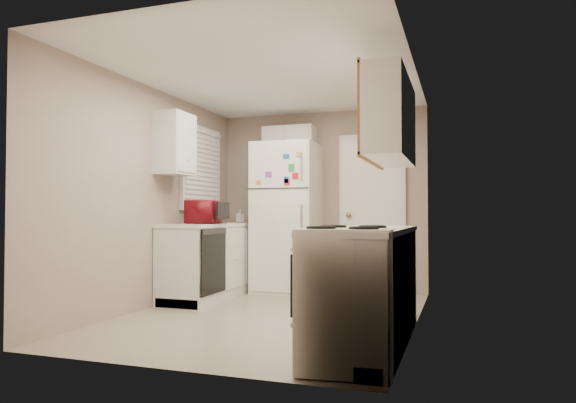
% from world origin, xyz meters
% --- Properties ---
extents(floor, '(3.80, 3.80, 0.00)m').
position_xyz_m(floor, '(0.00, 0.00, 0.00)').
color(floor, '#B0A18C').
rests_on(floor, ground).
extents(ceiling, '(3.80, 3.80, 0.00)m').
position_xyz_m(ceiling, '(0.00, 0.00, 2.40)').
color(ceiling, white).
rests_on(ceiling, floor).
extents(wall_left, '(3.80, 3.80, 0.00)m').
position_xyz_m(wall_left, '(-1.40, 0.00, 1.20)').
color(wall_left, '#A28E7E').
rests_on(wall_left, floor).
extents(wall_right, '(3.80, 3.80, 0.00)m').
position_xyz_m(wall_right, '(1.40, 0.00, 1.20)').
color(wall_right, '#A28E7E').
rests_on(wall_right, floor).
extents(wall_back, '(2.80, 2.80, 0.00)m').
position_xyz_m(wall_back, '(0.00, 1.90, 1.20)').
color(wall_back, '#A28E7E').
rests_on(wall_back, floor).
extents(wall_front, '(2.80, 2.80, 0.00)m').
position_xyz_m(wall_front, '(0.00, -1.90, 1.20)').
color(wall_front, '#A28E7E').
rests_on(wall_front, floor).
extents(left_counter, '(0.60, 1.80, 0.90)m').
position_xyz_m(left_counter, '(-1.10, 0.90, 0.45)').
color(left_counter, silver).
rests_on(left_counter, floor).
extents(dishwasher, '(0.03, 0.58, 0.72)m').
position_xyz_m(dishwasher, '(-0.81, 0.30, 0.49)').
color(dishwasher, black).
rests_on(dishwasher, floor).
extents(sink, '(0.54, 0.74, 0.16)m').
position_xyz_m(sink, '(-1.10, 1.05, 0.86)').
color(sink, gray).
rests_on(sink, left_counter).
extents(microwave, '(0.53, 0.38, 0.32)m').
position_xyz_m(microwave, '(-1.00, 0.43, 1.05)').
color(microwave, maroon).
rests_on(microwave, left_counter).
extents(soap_bottle, '(0.10, 0.10, 0.18)m').
position_xyz_m(soap_bottle, '(-1.06, 1.60, 1.00)').
color(soap_bottle, silver).
rests_on(soap_bottle, left_counter).
extents(window_blinds, '(0.10, 0.98, 1.08)m').
position_xyz_m(window_blinds, '(-1.36, 1.05, 1.60)').
color(window_blinds, silver).
rests_on(window_blinds, wall_left).
extents(upper_cabinet_left, '(0.30, 0.45, 0.70)m').
position_xyz_m(upper_cabinet_left, '(-1.25, 0.22, 1.80)').
color(upper_cabinet_left, silver).
rests_on(upper_cabinet_left, wall_left).
extents(refrigerator, '(0.81, 0.79, 1.93)m').
position_xyz_m(refrigerator, '(-0.36, 1.55, 0.97)').
color(refrigerator, white).
rests_on(refrigerator, floor).
extents(cabinet_over_fridge, '(0.70, 0.30, 0.40)m').
position_xyz_m(cabinet_over_fridge, '(-0.40, 1.75, 2.00)').
color(cabinet_over_fridge, silver).
rests_on(cabinet_over_fridge, wall_back).
extents(interior_door, '(0.86, 0.06, 2.08)m').
position_xyz_m(interior_door, '(0.70, 1.86, 1.02)').
color(interior_door, white).
rests_on(interior_door, floor).
extents(right_counter, '(0.60, 2.00, 0.90)m').
position_xyz_m(right_counter, '(1.10, -0.80, 0.45)').
color(right_counter, silver).
rests_on(right_counter, floor).
extents(stove, '(0.68, 0.81, 0.91)m').
position_xyz_m(stove, '(1.08, -1.43, 0.45)').
color(stove, white).
rests_on(stove, floor).
extents(upper_cabinet_right, '(0.30, 1.20, 0.70)m').
position_xyz_m(upper_cabinet_right, '(1.25, -0.50, 1.80)').
color(upper_cabinet_right, silver).
rests_on(upper_cabinet_right, wall_right).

